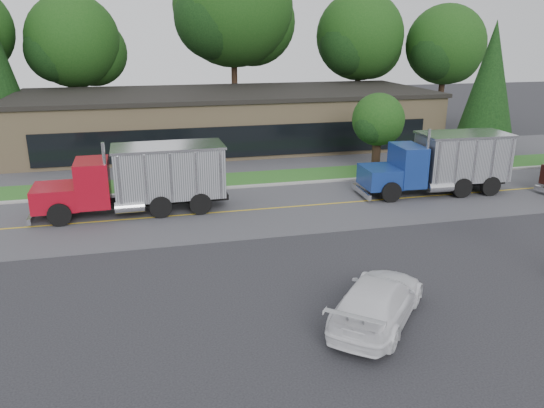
{
  "coord_description": "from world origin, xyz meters",
  "views": [
    {
      "loc": [
        -4.68,
        -16.35,
        8.7
      ],
      "look_at": [
        0.38,
        4.35,
        1.8
      ],
      "focal_mm": 35.0,
      "sensor_mm": 36.0,
      "label": 1
    }
  ],
  "objects": [
    {
      "name": "ground",
      "position": [
        0.0,
        0.0,
        0.0
      ],
      "size": [
        140.0,
        140.0,
        0.0
      ],
      "primitive_type": "plane",
      "color": "#343439",
      "rests_on": "ground"
    },
    {
      "name": "road",
      "position": [
        0.0,
        9.0,
        0.0
      ],
      "size": [
        60.0,
        8.0,
        0.02
      ],
      "primitive_type": "cube",
      "color": "#5D5D63",
      "rests_on": "ground"
    },
    {
      "name": "center_line",
      "position": [
        0.0,
        9.0,
        0.0
      ],
      "size": [
        60.0,
        0.12,
        0.01
      ],
      "primitive_type": "cube",
      "color": "gold",
      "rests_on": "ground"
    },
    {
      "name": "curb",
      "position": [
        0.0,
        13.2,
        0.0
      ],
      "size": [
        60.0,
        0.3,
        0.12
      ],
      "primitive_type": "cube",
      "color": "#9E9E99",
      "rests_on": "ground"
    },
    {
      "name": "grass_verge",
      "position": [
        0.0,
        15.0,
        0.0
      ],
      "size": [
        60.0,
        3.4,
        0.03
      ],
      "primitive_type": "cube",
      "color": "#2A6422",
      "rests_on": "ground"
    },
    {
      "name": "far_parking",
      "position": [
        0.0,
        20.0,
        0.0
      ],
      "size": [
        60.0,
        7.0,
        0.02
      ],
      "primitive_type": "cube",
      "color": "#5D5D63",
      "rests_on": "ground"
    },
    {
      "name": "strip_mall",
      "position": [
        2.0,
        26.0,
        2.0
      ],
      "size": [
        32.0,
        12.0,
        4.0
      ],
      "primitive_type": "cube",
      "color": "tan",
      "rests_on": "ground"
    },
    {
      "name": "tree_far_b",
      "position": [
        -9.87,
        34.1,
        7.64
      ],
      "size": [
        8.39,
        7.9,
        11.97
      ],
      "color": "#382619",
      "rests_on": "ground"
    },
    {
      "name": "tree_far_c",
      "position": [
        4.18,
        34.14,
        10.48
      ],
      "size": [
        11.51,
        10.84,
        16.42
      ],
      "color": "#382619",
      "rests_on": "ground"
    },
    {
      "name": "tree_far_d",
      "position": [
        16.13,
        33.11,
        8.0
      ],
      "size": [
        8.79,
        8.27,
        12.53
      ],
      "color": "#382619",
      "rests_on": "ground"
    },
    {
      "name": "tree_far_e",
      "position": [
        24.12,
        31.1,
        7.26
      ],
      "size": [
        7.97,
        7.5,
        11.37
      ],
      "color": "#382619",
      "rests_on": "ground"
    },
    {
      "name": "evergreen_right",
      "position": [
        20.0,
        18.0,
        5.28
      ],
      "size": [
        4.23,
        4.23,
        9.61
      ],
      "color": "#382619",
      "rests_on": "ground"
    },
    {
      "name": "tree_verge",
      "position": [
        10.05,
        15.04,
        3.23
      ],
      "size": [
        3.57,
        3.36,
        5.09
      ],
      "color": "#382619",
      "rests_on": "ground"
    },
    {
      "name": "dump_truck_red",
      "position": [
        -4.85,
        10.06,
        1.81
      ],
      "size": [
        9.48,
        2.79,
        3.36
      ],
      "rotation": [
        0.0,
        0.0,
        3.16
      ],
      "color": "black",
      "rests_on": "ground"
    },
    {
      "name": "dump_truck_blue",
      "position": [
        11.56,
        9.57,
        1.81
      ],
      "size": [
        8.49,
        2.96,
        3.36
      ],
      "rotation": [
        0.0,
        0.0,
        3.1
      ],
      "color": "black",
      "rests_on": "ground"
    },
    {
      "name": "rally_car",
      "position": [
        2.05,
        -2.74,
        0.73
      ],
      "size": [
        4.86,
        5.17,
        1.47
      ],
      "primitive_type": "imported",
      "rotation": [
        0.0,
        0.0,
        2.43
      ],
      "color": "white",
      "rests_on": "ground"
    }
  ]
}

